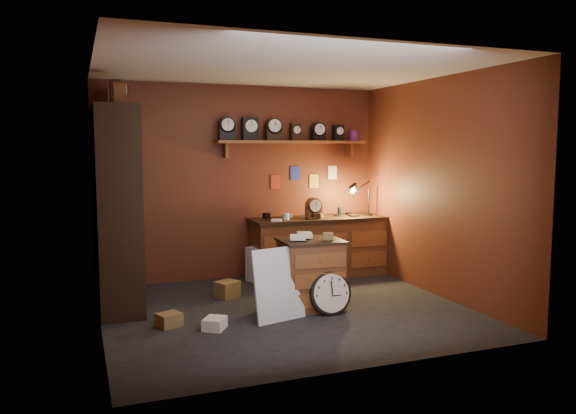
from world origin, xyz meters
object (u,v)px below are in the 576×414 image
at_px(shelving_unit, 113,198).
at_px(big_round_clock, 330,293).
at_px(workbench, 319,243).
at_px(low_cabinet, 311,271).

height_order(shelving_unit, big_round_clock, shelving_unit).
relative_size(workbench, big_round_clock, 4.14).
bearing_deg(big_round_clock, workbench, 70.00).
distance_m(shelving_unit, workbench, 2.99).
height_order(low_cabinet, big_round_clock, low_cabinet).
height_order(shelving_unit, low_cabinet, shelving_unit).
relative_size(low_cabinet, big_round_clock, 1.84).
relative_size(shelving_unit, low_cabinet, 2.90).
xyz_separation_m(shelving_unit, big_round_clock, (2.20, -1.28, -1.02)).
xyz_separation_m(workbench, big_round_clock, (-0.64, -1.77, -0.24)).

